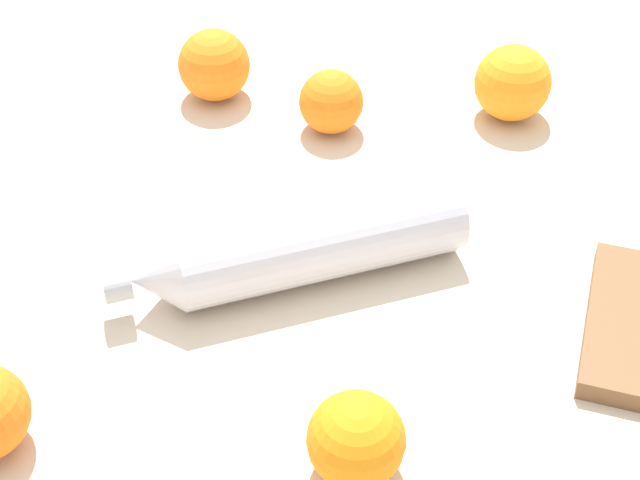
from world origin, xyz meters
TOP-DOWN VIEW (x-y plane):
  - ground_plane at (0.00, 0.00)m, footprint 2.40×2.40m
  - water_bottle at (0.02, -0.02)m, footprint 0.29×0.20m
  - orange_0 at (-0.06, 0.17)m, footprint 0.07×0.07m
  - orange_1 at (-0.15, -0.30)m, footprint 0.08×0.08m
  - orange_2 at (0.03, -0.24)m, footprint 0.06×0.06m
  - orange_3 at (0.16, -0.27)m, footprint 0.08×0.08m

SIDE VIEW (x-z plane):
  - ground_plane at x=0.00m, z-range 0.00..0.00m
  - orange_2 at x=0.03m, z-range 0.00..0.06m
  - orange_0 at x=-0.06m, z-range 0.00..0.07m
  - water_bottle at x=0.02m, z-range 0.00..0.07m
  - orange_3 at x=0.16m, z-range 0.00..0.08m
  - orange_1 at x=-0.15m, z-range 0.00..0.08m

